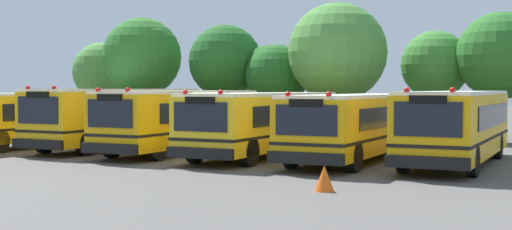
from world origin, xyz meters
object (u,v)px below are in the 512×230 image
(tree_0, at_px, (102,71))
(tree_4, at_px, (336,52))
(tree_5, at_px, (435,65))
(tree_2, at_px, (226,62))
(school_bus_5, at_px, (456,124))
(tree_1, at_px, (143,56))
(school_bus_2, at_px, (182,118))
(tree_6, at_px, (500,56))
(tree_3, at_px, (274,74))
(traffic_cone, at_px, (324,178))
(school_bus_1, at_px, (118,116))
(school_bus_0, at_px, (52,116))
(school_bus_4, at_px, (358,123))
(school_bus_3, at_px, (265,121))

(tree_0, bearing_deg, tree_4, -4.72)
(tree_5, bearing_deg, tree_2, -169.07)
(school_bus_5, bearing_deg, tree_2, -32.28)
(school_bus_5, bearing_deg, tree_1, -22.76)
(school_bus_2, distance_m, tree_5, 14.05)
(tree_0, xyz_separation_m, tree_6, (23.89, 0.30, 0.43))
(tree_3, height_order, tree_4, tree_4)
(tree_2, relative_size, tree_5, 1.11)
(tree_1, height_order, tree_2, tree_1)
(tree_0, bearing_deg, traffic_cone, -39.20)
(school_bus_5, distance_m, tree_1, 20.74)
(school_bus_1, bearing_deg, tree_0, -46.36)
(tree_1, xyz_separation_m, tree_2, (4.87, 0.95, -0.39))
(tree_0, relative_size, tree_2, 0.90)
(school_bus_0, distance_m, tree_0, 11.57)
(school_bus_2, xyz_separation_m, traffic_cone, (9.09, -7.37, -1.07))
(tree_2, bearing_deg, school_bus_1, -93.41)
(school_bus_0, xyz_separation_m, tree_4, (10.94, 8.70, 3.15))
(school_bus_5, relative_size, tree_0, 1.68)
(school_bus_4, bearing_deg, school_bus_5, 178.48)
(tree_0, distance_m, tree_3, 12.71)
(tree_5, bearing_deg, school_bus_5, -74.40)
(tree_0, height_order, tree_5, tree_5)
(school_bus_3, height_order, tree_0, tree_0)
(school_bus_3, bearing_deg, school_bus_1, -1.90)
(school_bus_2, xyz_separation_m, tree_0, (-12.72, 10.42, 2.36))
(traffic_cone, bearing_deg, tree_6, 83.45)
(tree_2, bearing_deg, tree_6, 6.10)
(tree_0, relative_size, tree_4, 0.79)
(tree_2, height_order, traffic_cone, tree_2)
(tree_3, height_order, traffic_cone, tree_3)
(tree_3, bearing_deg, school_bus_0, -130.06)
(school_bus_3, distance_m, school_bus_4, 3.69)
(school_bus_1, relative_size, tree_4, 1.38)
(tree_4, bearing_deg, tree_0, 175.28)
(tree_5, bearing_deg, school_bus_2, -125.09)
(school_bus_1, distance_m, tree_0, 13.78)
(traffic_cone, bearing_deg, school_bus_4, 102.06)
(school_bus_2, bearing_deg, tree_5, -125.17)
(school_bus_2, distance_m, school_bus_5, 11.01)
(tree_1, distance_m, tree_5, 16.18)
(school_bus_4, xyz_separation_m, school_bus_5, (3.58, -0.07, 0.06))
(tree_4, bearing_deg, school_bus_3, -88.18)
(school_bus_3, xyz_separation_m, tree_6, (7.42, 10.59, 2.82))
(school_bus_4, bearing_deg, tree_1, -27.24)
(tree_1, relative_size, tree_4, 0.96)
(tree_1, bearing_deg, school_bus_3, -34.83)
(school_bus_0, height_order, tree_5, tree_5)
(tree_0, bearing_deg, school_bus_1, -47.71)
(school_bus_2, xyz_separation_m, tree_5, (7.95, 11.32, 2.46))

